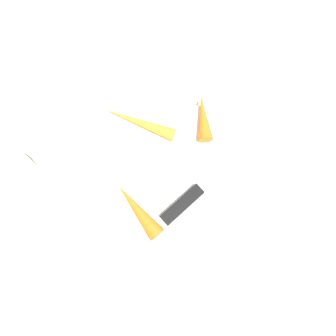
{
  "coord_description": "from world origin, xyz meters",
  "views": [
    {
      "loc": [
        0.0,
        0.2,
        0.67
      ],
      "look_at": [
        0.0,
        0.0,
        0.01
      ],
      "focal_mm": 38.91,
      "sensor_mm": 36.0,
      "label": 1
    }
  ],
  "objects_px": {
    "carrot_shortest": "(204,117)",
    "small_bowl": "(8,183)",
    "knife": "(188,200)",
    "carrot_medium": "(138,210)",
    "cutting_board": "(168,169)",
    "carrot_longest": "(139,122)"
  },
  "relations": [
    {
      "from": "carrot_shortest",
      "to": "small_bowl",
      "type": "xyz_separation_m",
      "value": [
        0.36,
        0.13,
        -0.01
      ]
    },
    {
      "from": "knife",
      "to": "carrot_shortest",
      "type": "bearing_deg",
      "value": 36.16
    },
    {
      "from": "carrot_medium",
      "to": "carrot_shortest",
      "type": "bearing_deg",
      "value": -72.69
    },
    {
      "from": "knife",
      "to": "small_bowl",
      "type": "distance_m",
      "value": 0.33
    },
    {
      "from": "cutting_board",
      "to": "small_bowl",
      "type": "bearing_deg",
      "value": 5.64
    },
    {
      "from": "cutting_board",
      "to": "carrot_medium",
      "type": "bearing_deg",
      "value": 57.52
    },
    {
      "from": "carrot_medium",
      "to": "small_bowl",
      "type": "distance_m",
      "value": 0.25
    },
    {
      "from": "carrot_longest",
      "to": "carrot_shortest",
      "type": "bearing_deg",
      "value": -153.58
    },
    {
      "from": "cutting_board",
      "to": "carrot_shortest",
      "type": "distance_m",
      "value": 0.12
    },
    {
      "from": "carrot_shortest",
      "to": "small_bowl",
      "type": "height_order",
      "value": "carrot_shortest"
    },
    {
      "from": "knife",
      "to": "carrot_shortest",
      "type": "height_order",
      "value": "carrot_shortest"
    },
    {
      "from": "knife",
      "to": "carrot_shortest",
      "type": "distance_m",
      "value": 0.16
    },
    {
      "from": "small_bowl",
      "to": "knife",
      "type": "bearing_deg",
      "value": 174.21
    },
    {
      "from": "cutting_board",
      "to": "small_bowl",
      "type": "distance_m",
      "value": 0.3
    },
    {
      "from": "knife",
      "to": "small_bowl",
      "type": "height_order",
      "value": "small_bowl"
    },
    {
      "from": "cutting_board",
      "to": "carrot_medium",
      "type": "relative_size",
      "value": 3.18
    },
    {
      "from": "knife",
      "to": "carrot_longest",
      "type": "height_order",
      "value": "carrot_longest"
    },
    {
      "from": "carrot_shortest",
      "to": "carrot_longest",
      "type": "height_order",
      "value": "carrot_shortest"
    },
    {
      "from": "carrot_longest",
      "to": "small_bowl",
      "type": "xyz_separation_m",
      "value": [
        0.24,
        0.12,
        -0.01
      ]
    },
    {
      "from": "knife",
      "to": "carrot_longest",
      "type": "relative_size",
      "value": 1.12
    },
    {
      "from": "small_bowl",
      "to": "cutting_board",
      "type": "bearing_deg",
      "value": -174.36
    },
    {
      "from": "cutting_board",
      "to": "knife",
      "type": "distance_m",
      "value": 0.07
    }
  ]
}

